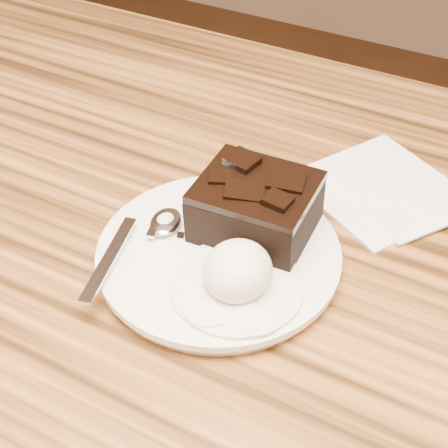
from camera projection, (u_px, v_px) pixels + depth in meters
The scene contains 9 objects.
plate at pixel (219, 257), 0.59m from camera, with size 0.22×0.22×0.02m, color white.
brownie at pixel (256, 209), 0.59m from camera, with size 0.10×0.09×0.05m, color black.
ice_cream_scoop at pixel (238, 271), 0.53m from camera, with size 0.06×0.06×0.05m, color silver.
melt_puddle at pixel (237, 286), 0.55m from camera, with size 0.11×0.11×0.00m, color #EFE5CF.
spoon at pixel (166, 223), 0.60m from camera, with size 0.03×0.16×0.01m, color silver, non-canonical shape.
napkin at pixel (380, 187), 0.67m from camera, with size 0.14×0.14×0.01m, color white.
crumb_a at pixel (181, 235), 0.59m from camera, with size 0.01×0.01×0.00m, color black.
crumb_b at pixel (250, 307), 0.53m from camera, with size 0.01×0.01×0.00m, color black.
crumb_c at pixel (243, 288), 0.54m from camera, with size 0.01×0.00×0.00m, color black.
Camera 1 is at (0.23, -0.38, 1.17)m, focal length 53.15 mm.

